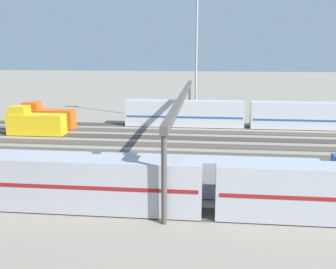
% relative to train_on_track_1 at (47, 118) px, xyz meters
% --- Properties ---
extents(ground_plane, '(400.00, 400.00, 0.00)m').
position_rel_train_on_track_1_xyz_m(ground_plane, '(-21.00, 15.00, -2.16)').
color(ground_plane, gray).
extents(track_bed_0, '(140.00, 2.80, 0.12)m').
position_rel_train_on_track_1_xyz_m(track_bed_0, '(-21.00, -5.00, -2.10)').
color(track_bed_0, '#3D3833').
rests_on(track_bed_0, ground_plane).
extents(track_bed_1, '(140.00, 2.80, 0.12)m').
position_rel_train_on_track_1_xyz_m(track_bed_1, '(-21.00, -0.00, -2.10)').
color(track_bed_1, '#4C443D').
rests_on(track_bed_1, ground_plane).
extents(track_bed_2, '(140.00, 2.80, 0.12)m').
position_rel_train_on_track_1_xyz_m(track_bed_2, '(-21.00, 5.00, -2.10)').
color(track_bed_2, '#3D3833').
rests_on(track_bed_2, ground_plane).
extents(track_bed_3, '(140.00, 2.80, 0.12)m').
position_rel_train_on_track_1_xyz_m(track_bed_3, '(-21.00, 10.00, -2.10)').
color(track_bed_3, '#4C443D').
rests_on(track_bed_3, ground_plane).
extents(track_bed_4, '(140.00, 2.80, 0.12)m').
position_rel_train_on_track_1_xyz_m(track_bed_4, '(-21.00, 15.00, -2.10)').
color(track_bed_4, '#4C443D').
rests_on(track_bed_4, ground_plane).
extents(track_bed_5, '(140.00, 2.80, 0.12)m').
position_rel_train_on_track_1_xyz_m(track_bed_5, '(-21.00, 20.00, -2.10)').
color(track_bed_5, '#4C443D').
rests_on(track_bed_5, ground_plane).
extents(track_bed_6, '(140.00, 2.80, 0.12)m').
position_rel_train_on_track_1_xyz_m(track_bed_6, '(-21.00, 25.00, -2.10)').
color(track_bed_6, '#4C443D').
rests_on(track_bed_6, ground_plane).
extents(track_bed_7, '(140.00, 2.80, 0.12)m').
position_rel_train_on_track_1_xyz_m(track_bed_7, '(-21.00, 30.00, -2.10)').
color(track_bed_7, '#4C443D').
rests_on(track_bed_7, ground_plane).
extents(track_bed_8, '(140.00, 2.80, 0.12)m').
position_rel_train_on_track_1_xyz_m(track_bed_8, '(-21.00, 35.00, -2.10)').
color(track_bed_8, '#3D3833').
rests_on(track_bed_8, ground_plane).
extents(train_on_track_1, '(10.00, 3.00, 5.00)m').
position_rel_train_on_track_1_xyz_m(train_on_track_1, '(0.00, 0.00, 0.00)').
color(train_on_track_1, '#D85914').
rests_on(train_on_track_1, ground_plane).
extents(train_on_track_0, '(47.20, 3.06, 5.00)m').
position_rel_train_on_track_1_xyz_m(train_on_track_0, '(-37.94, -5.00, 0.42)').
color(train_on_track_0, silver).
rests_on(train_on_track_0, ground_plane).
extents(train_on_track_8, '(119.80, 3.06, 5.00)m').
position_rel_train_on_track_1_xyz_m(train_on_track_8, '(-18.51, 35.00, 0.46)').
color(train_on_track_8, '#A8AAB2').
rests_on(train_on_track_8, ground_plane).
extents(train_on_track_2, '(10.00, 3.00, 5.00)m').
position_rel_train_on_track_1_xyz_m(train_on_track_2, '(-0.03, 5.00, 0.00)').
color(train_on_track_2, gold).
rests_on(train_on_track_2, ground_plane).
extents(train_on_track_7, '(66.40, 3.00, 4.40)m').
position_rel_train_on_track_1_xyz_m(train_on_track_7, '(-28.85, 30.00, -0.04)').
color(train_on_track_7, '#285193').
rests_on(train_on_track_7, ground_plane).
extents(light_mast_0, '(2.80, 0.70, 32.94)m').
position_rel_train_on_track_1_xyz_m(light_mast_0, '(-27.88, -8.99, 18.27)').
color(light_mast_0, '#9EA0A5').
rests_on(light_mast_0, ground_plane).
extents(signal_gantry, '(0.70, 45.00, 8.80)m').
position_rel_train_on_track_1_xyz_m(signal_gantry, '(-26.78, 15.00, 5.64)').
color(signal_gantry, '#4C4742').
rests_on(signal_gantry, ground_plane).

